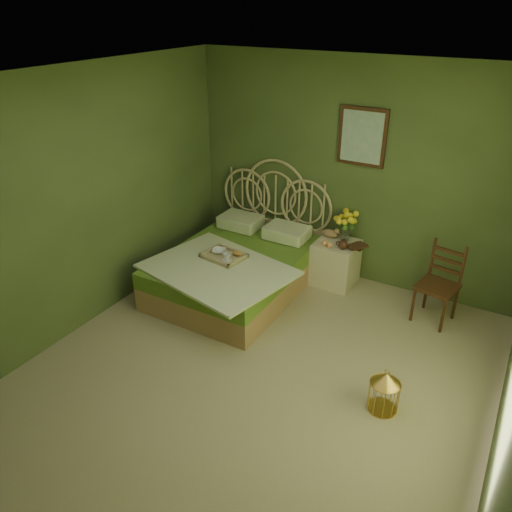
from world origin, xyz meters
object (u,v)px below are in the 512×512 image
Objects in this scene: nightstand at (337,256)px; birdcage at (384,392)px; bed at (238,266)px; chair at (440,278)px.

nightstand is 2.14m from birdcage.
birdcage is at bearing -57.02° from nightstand.
bed is 2.23× the size of nightstand.
bed reaches higher than birdcage.
nightstand reaches higher than birdcage.
bed is at bearing 152.88° from birdcage.
chair is 2.26× the size of birdcage.
nightstand is at bearing 122.98° from birdcage.
birdcage is (1.16, -1.79, -0.16)m from nightstand.
nightstand is at bearing 36.36° from bed.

